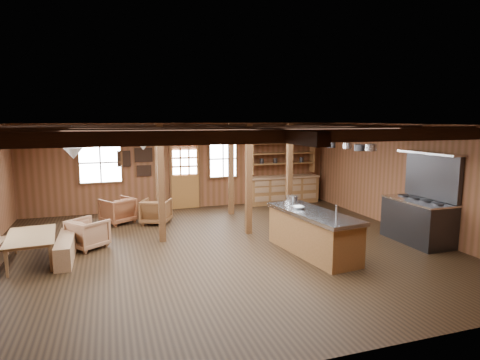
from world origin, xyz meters
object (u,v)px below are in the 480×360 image
(commercial_range, at_px, (420,214))
(armchair_b, at_px, (156,211))
(dining_table, at_px, (34,249))
(armchair_c, at_px, (88,234))
(armchair_a, at_px, (118,210))
(kitchen_island, at_px, (313,232))

(commercial_range, distance_m, armchair_b, 6.88)
(commercial_range, relative_size, dining_table, 1.33)
(armchair_b, relative_size, armchair_c, 1.02)
(dining_table, bearing_deg, armchair_b, -54.88)
(armchair_a, bearing_deg, dining_table, 26.44)
(armchair_b, bearing_deg, armchair_c, 69.38)
(kitchen_island, distance_m, armchair_a, 5.67)
(dining_table, bearing_deg, kitchen_island, -108.45)
(kitchen_island, xyz_separation_m, armchair_a, (-3.97, 4.05, -0.11))
(commercial_range, xyz_separation_m, armchair_c, (-7.52, 1.96, -0.34))
(dining_table, distance_m, armchair_c, 1.20)
(armchair_b, bearing_deg, armchair_a, 4.21)
(kitchen_island, distance_m, armchair_c, 5.06)
(kitchen_island, relative_size, armchair_a, 3.23)
(armchair_b, bearing_deg, commercial_range, 171.53)
(dining_table, bearing_deg, armchair_a, -37.77)
(armchair_a, xyz_separation_m, armchair_b, (1.03, -0.37, -0.02))
(commercial_range, xyz_separation_m, dining_table, (-8.54, 1.35, -0.40))
(kitchen_island, height_order, armchair_b, kitchen_island)
(dining_table, relative_size, armchair_b, 2.13)
(commercial_range, bearing_deg, armchair_a, 149.11)
(armchair_a, xyz_separation_m, armchair_c, (-0.70, -2.11, -0.02))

